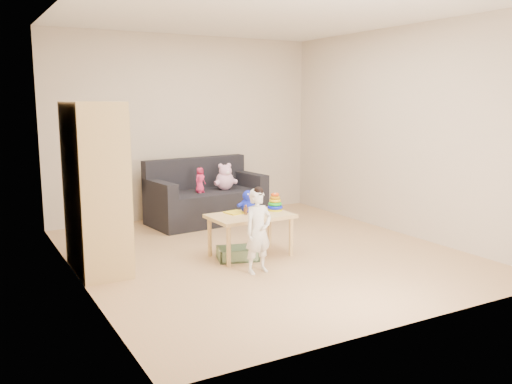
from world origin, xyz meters
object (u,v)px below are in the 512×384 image
wardrobe (95,188)px  play_table (250,235)px  toddler (258,232)px  sofa (207,207)px

wardrobe → play_table: wardrobe is taller
play_table → toddler: size_ratio=1.08×
wardrobe → play_table: 1.72m
toddler → play_table: bearing=61.6°
wardrobe → sofa: bearing=37.9°
play_table → toddler: (-0.21, -0.55, 0.18)m
wardrobe → sofa: wardrobe is taller
wardrobe → sofa: 2.40m
wardrobe → toddler: bearing=-32.5°
play_table → sofa: bearing=81.6°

